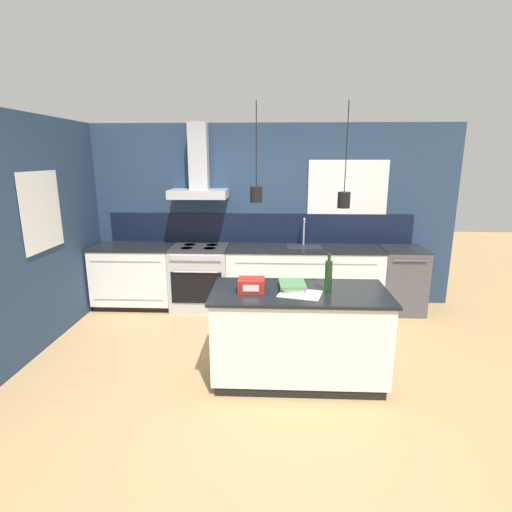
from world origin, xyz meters
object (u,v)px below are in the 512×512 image
Objects in this scene: dishwasher at (401,280)px; red_supply_box at (251,285)px; oven_range at (200,277)px; bottle_on_island at (328,276)px; book_stack at (293,285)px.

dishwasher is 2.81m from red_supply_box.
oven_range and dishwasher have the same top height.
bottle_on_island is (-1.29, -1.89, 0.61)m from dishwasher.
book_stack reaches higher than dishwasher.
book_stack is (-1.61, -1.81, 0.49)m from dishwasher.
bottle_on_island reaches higher than red_supply_box.
book_stack is (-0.32, 0.07, -0.12)m from bottle_on_island.
bottle_on_island is at bearing -50.35° from oven_range.
book_stack is (1.24, -1.81, 0.49)m from oven_range.
red_supply_box reaches higher than oven_range.
oven_range is at bearing 124.35° from book_stack.
book_stack is 0.41m from red_supply_box.
book_stack is at bearing -55.65° from oven_range.
red_supply_box reaches higher than dishwasher.
oven_range is 3.72× the size of red_supply_box.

